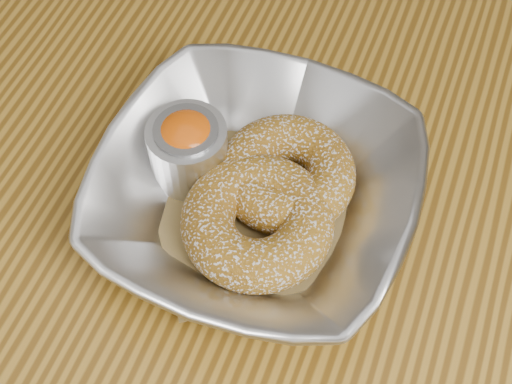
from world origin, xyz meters
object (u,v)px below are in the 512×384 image
(table, at_px, (306,220))
(donut_back, at_px, (287,174))
(ramekin, at_px, (188,148))
(donut_front, at_px, (257,222))
(serving_bowl, at_px, (256,194))

(table, relative_size, donut_back, 12.07)
(ramekin, bearing_deg, donut_back, 8.43)
(donut_back, height_order, donut_front, donut_front)
(serving_bowl, bearing_deg, donut_front, -66.45)
(table, relative_size, serving_bowl, 5.35)
(donut_back, xyz_separation_m, donut_front, (-0.01, -0.05, 0.00))
(ramekin, bearing_deg, serving_bowl, -12.98)
(donut_front, relative_size, ramekin, 1.84)
(serving_bowl, distance_m, ramekin, 0.06)
(donut_back, bearing_deg, donut_front, -96.32)
(table, bearing_deg, donut_back, -101.42)
(donut_front, bearing_deg, table, 81.22)
(serving_bowl, bearing_deg, ramekin, 167.02)
(donut_back, relative_size, donut_front, 0.94)
(table, distance_m, serving_bowl, 0.14)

